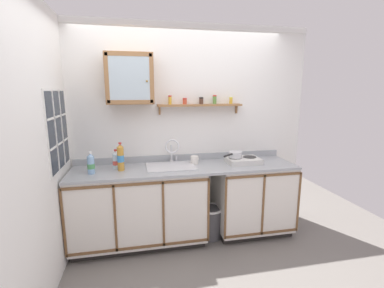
% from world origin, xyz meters
% --- Properties ---
extents(floor, '(5.66, 5.66, 0.00)m').
position_xyz_m(floor, '(0.00, 0.00, 0.00)').
color(floor, slate).
rests_on(floor, ground).
extents(back_wall, '(3.26, 0.07, 2.59)m').
position_xyz_m(back_wall, '(0.00, 0.63, 1.30)').
color(back_wall, white).
rests_on(back_wall, ground).
extents(side_wall_left, '(0.05, 3.41, 2.59)m').
position_xyz_m(side_wall_left, '(-1.36, -0.30, 1.29)').
color(side_wall_left, white).
rests_on(side_wall_left, ground).
extents(lower_cabinet_run, '(1.53, 0.61, 0.89)m').
position_xyz_m(lower_cabinet_run, '(-0.56, 0.31, 0.45)').
color(lower_cabinet_run, black).
rests_on(lower_cabinet_run, ground).
extents(lower_cabinet_run_right, '(0.94, 0.61, 0.89)m').
position_xyz_m(lower_cabinet_run_right, '(0.85, 0.31, 0.45)').
color(lower_cabinet_run_right, black).
rests_on(lower_cabinet_run_right, ground).
extents(countertop, '(2.62, 0.63, 0.03)m').
position_xyz_m(countertop, '(0.00, 0.31, 0.90)').
color(countertop, '#9EA3A8').
rests_on(countertop, lower_cabinet_run).
extents(backsplash, '(2.62, 0.02, 0.08)m').
position_xyz_m(backsplash, '(0.00, 0.60, 0.96)').
color(backsplash, '#9EA3A8').
rests_on(backsplash, countertop).
extents(sink, '(0.56, 0.45, 0.44)m').
position_xyz_m(sink, '(-0.17, 0.34, 0.89)').
color(sink, silver).
rests_on(sink, countertop).
extents(hot_plate_stove, '(0.40, 0.30, 0.07)m').
position_xyz_m(hot_plate_stove, '(0.72, 0.32, 0.95)').
color(hot_plate_stove, silver).
rests_on(hot_plate_stove, countertop).
extents(saucepan, '(0.28, 0.25, 0.07)m').
position_xyz_m(saucepan, '(0.62, 0.34, 1.03)').
color(saucepan, silver).
rests_on(saucepan, hot_plate_stove).
extents(bottle_water_clear_0, '(0.08, 0.08, 0.23)m').
position_xyz_m(bottle_water_clear_0, '(-0.80, 0.39, 1.01)').
color(bottle_water_clear_0, silver).
rests_on(bottle_water_clear_0, countertop).
extents(bottle_juice_amber_1, '(0.08, 0.08, 0.32)m').
position_xyz_m(bottle_juice_amber_1, '(-0.74, 0.30, 1.06)').
color(bottle_juice_amber_1, gold).
rests_on(bottle_juice_amber_1, countertop).
extents(bottle_water_blue_2, '(0.08, 0.08, 0.24)m').
position_xyz_m(bottle_water_blue_2, '(-1.05, 0.25, 1.02)').
color(bottle_water_blue_2, '#8CB7E0').
rests_on(bottle_water_blue_2, countertop).
extents(mug, '(0.12, 0.11, 0.10)m').
position_xyz_m(mug, '(0.12, 0.40, 0.97)').
color(mug, white).
rests_on(mug, countertop).
extents(wall_cabinet, '(0.52, 0.27, 0.56)m').
position_xyz_m(wall_cabinet, '(-0.61, 0.48, 1.92)').
color(wall_cabinet, '#996B42').
extents(spice_shelf, '(1.04, 0.14, 0.23)m').
position_xyz_m(spice_shelf, '(0.22, 0.54, 1.63)').
color(spice_shelf, '#996B42').
extents(window, '(0.03, 0.70, 0.81)m').
position_xyz_m(window, '(-1.33, 0.17, 1.41)').
color(window, '#262D38').
extents(trash_bin, '(0.32, 0.32, 0.39)m').
position_xyz_m(trash_bin, '(0.29, 0.27, 0.21)').
color(trash_bin, '#4C4C51').
rests_on(trash_bin, ground).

